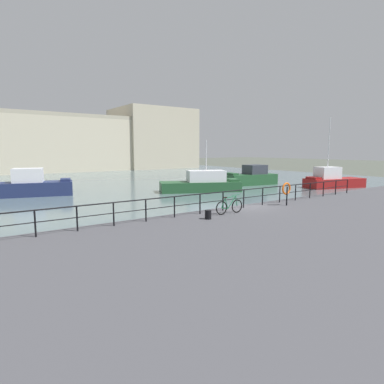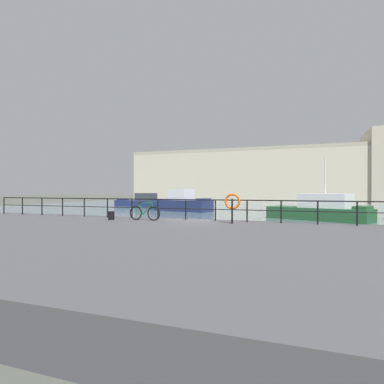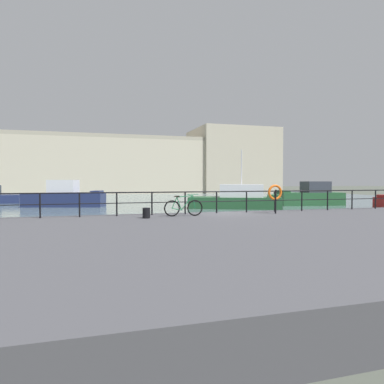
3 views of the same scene
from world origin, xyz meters
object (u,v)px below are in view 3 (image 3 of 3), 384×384
(moored_red_daysailer, at_px, (310,196))
(moored_small_launch, at_px, (65,197))
(harbor_building, at_px, (154,166))
(life_ring_stand, at_px, (275,193))
(moored_harbor_tender, at_px, (237,199))
(mooring_bollard, at_px, (146,213))
(parked_bicycle, at_px, (183,207))

(moored_red_daysailer, distance_m, moored_small_launch, 24.28)
(moored_red_daysailer, height_order, moored_small_launch, moored_small_launch)
(harbor_building, distance_m, life_ring_stand, 56.55)
(moored_red_daysailer, relative_size, moored_small_launch, 0.88)
(moored_harbor_tender, distance_m, mooring_bollard, 17.58)
(moored_red_daysailer, distance_m, mooring_bollard, 25.02)
(harbor_building, xyz_separation_m, life_ring_stand, (-4.26, -56.27, -3.70))
(harbor_building, distance_m, mooring_bollard, 57.79)
(parked_bicycle, xyz_separation_m, mooring_bollard, (-1.72, -0.39, -0.17))
(moored_small_launch, height_order, life_ring_stand, moored_small_launch)
(parked_bicycle, xyz_separation_m, life_ring_stand, (4.57, -0.02, 0.59))
(life_ring_stand, bearing_deg, mooring_bollard, -176.62)
(moored_small_launch, xyz_separation_m, mooring_bollard, (4.56, -20.88, 0.21))
(moored_small_launch, distance_m, mooring_bollard, 21.38)
(moored_harbor_tender, relative_size, parked_bicycle, 4.77)
(moored_harbor_tender, height_order, life_ring_stand, moored_harbor_tender)
(moored_small_launch, relative_size, mooring_bollard, 17.67)
(mooring_bollard, relative_size, life_ring_stand, 0.31)
(moored_harbor_tender, relative_size, mooring_bollard, 19.22)
(harbor_building, xyz_separation_m, moored_red_daysailer, (8.68, -40.63, -4.69))
(harbor_building, relative_size, moored_small_launch, 8.25)
(harbor_building, bearing_deg, life_ring_stand, -94.32)
(mooring_bollard, bearing_deg, moored_red_daysailer, 39.78)
(life_ring_stand, bearing_deg, harbor_building, 85.68)
(harbor_building, distance_m, moored_harbor_tender, 42.73)
(moored_small_launch, bearing_deg, life_ring_stand, -46.54)
(harbor_building, height_order, moored_red_daysailer, harbor_building)
(moored_red_daysailer, height_order, moored_harbor_tender, moored_harbor_tender)
(moored_harbor_tender, relative_size, moored_small_launch, 1.09)
(moored_small_launch, bearing_deg, harbor_building, 82.66)
(parked_bicycle, height_order, mooring_bollard, parked_bicycle)
(moored_red_daysailer, bearing_deg, harbor_building, -70.02)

